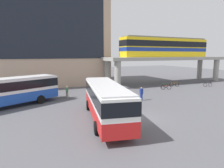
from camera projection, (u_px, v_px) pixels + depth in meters
ground_plane at (98, 97)px, 27.04m from camera, size 120.00×120.00×0.00m
station_building at (21, 35)px, 36.30m from camera, size 30.38×13.40×18.81m
elevated_platform at (166, 61)px, 39.69m from camera, size 26.45×5.99×5.28m
train at (166, 47)px, 39.16m from camera, size 19.33×2.96×3.84m
bus_main at (106, 98)px, 17.29m from camera, size 4.90×11.33×3.22m
bus_secondary at (8, 89)px, 21.52m from camera, size 11.07×6.99×3.22m
bicycle_green at (164, 86)px, 34.33m from camera, size 1.74×0.52×1.04m
bicycle_red at (166, 87)px, 32.76m from camera, size 1.67×0.75×1.04m
bicycle_black at (208, 85)px, 35.82m from camera, size 1.75×0.52×1.04m
bicycle_orange at (174, 85)px, 35.76m from camera, size 1.66×0.78×1.04m
pedestrian_by_bike_rack at (67, 92)px, 26.45m from camera, size 0.37×0.46×1.62m
pedestrian_at_kerb at (141, 94)px, 24.90m from camera, size 0.43×0.32×1.72m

